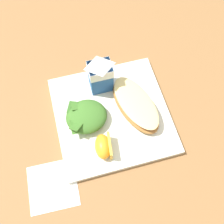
{
  "coord_description": "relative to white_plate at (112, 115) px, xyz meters",
  "views": [
    {
      "loc": [
        -0.07,
        -0.28,
        0.63
      ],
      "look_at": [
        0.0,
        0.0,
        0.03
      ],
      "focal_mm": 43.2,
      "sensor_mm": 36.0,
      "label": 1
    }
  ],
  "objects": [
    {
      "name": "milk_carton",
      "position": [
        -0.01,
        0.09,
        0.07
      ],
      "size": [
        0.06,
        0.04,
        0.11
      ],
      "color": "#23569E",
      "rests_on": "white_plate"
    },
    {
      "name": "ground",
      "position": [
        0.0,
        0.0,
        -0.01
      ],
      "size": [
        3.0,
        3.0,
        0.0
      ],
      "primitive_type": "plane",
      "color": "olive"
    },
    {
      "name": "orange_wedge_front",
      "position": [
        -0.04,
        -0.08,
        0.03
      ],
      "size": [
        0.04,
        0.06,
        0.04
      ],
      "color": "orange",
      "rests_on": "white_plate"
    },
    {
      "name": "green_salad_pile",
      "position": [
        -0.06,
        0.0,
        0.03
      ],
      "size": [
        0.1,
        0.09,
        0.05
      ],
      "color": "#3D7028",
      "rests_on": "white_plate"
    },
    {
      "name": "white_plate",
      "position": [
        0.0,
        0.0,
        0.0
      ],
      "size": [
        0.28,
        0.28,
        0.02
      ],
      "primitive_type": "cube",
      "color": "white",
      "rests_on": "ground"
    },
    {
      "name": "paper_napkin",
      "position": [
        -0.18,
        -0.13,
        -0.01
      ],
      "size": [
        0.11,
        0.11,
        0.0
      ],
      "primitive_type": "cube",
      "rotation": [
        0.0,
        0.0,
        -0.04
      ],
      "color": "white",
      "rests_on": "ground"
    },
    {
      "name": "cheesy_pizza_bread",
      "position": [
        0.06,
        -0.0,
        0.03
      ],
      "size": [
        0.12,
        0.19,
        0.04
      ],
      "color": "#A87038",
      "rests_on": "white_plate"
    }
  ]
}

